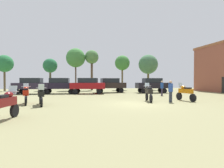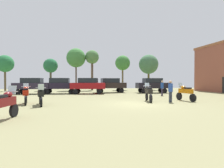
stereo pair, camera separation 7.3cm
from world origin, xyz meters
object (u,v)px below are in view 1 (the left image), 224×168
Objects in this scene: motorcycle_5 at (26,94)px; car_5 at (110,84)px; car_2 at (60,85)px; tree_2 at (50,66)px; person_1 at (162,87)px; tree_4 at (122,63)px; motorcycle_6 at (185,92)px; car_4 at (152,84)px; tree_5 at (76,58)px; motorcycle_2 at (149,92)px; tree_3 at (4,64)px; tree_6 at (92,58)px; person_2 at (171,90)px; motorcycle_4 at (41,95)px; motorcycle_1 at (5,104)px; car_1 at (32,85)px; tree_1 at (148,64)px; car_3 at (88,85)px.

motorcycle_5 is 0.48× the size of car_5.
car_2 is 8.78m from tree_2.
person_1 reaches higher than motorcycle_5.
tree_4 is at bearing 46.60° from person_1.
motorcycle_6 is 0.52× the size of car_4.
tree_5 reaches higher than motorcycle_6.
motorcycle_2 is 0.31× the size of tree_5.
car_2 is 0.77× the size of tree_3.
car_4 is 9.84m from tree_4.
tree_6 is at bearing 58.20° from motorcycle_5.
tree_3 is 0.81× the size of tree_6.
tree_6 reaches higher than person_2.
tree_2 is 12.58m from tree_4.
tree_3 is at bearing -77.72° from motorcycle_4.
tree_5 reaches higher than tree_2.
motorcycle_1 is 11.04m from person_2.
car_1 is 15.79m from person_1.
tree_1 is 1.20× the size of tree_2.
tree_4 reaches higher than motorcycle_5.
person_1 is (-0.73, -4.58, -0.20)m from car_4.
car_2 is at bearing -120.09° from tree_6.
person_2 is (1.45, -0.83, 0.24)m from motorcycle_2.
tree_4 is (2.17, 18.54, 4.12)m from motorcycle_2.
person_2 is 0.27× the size of tree_4.
motorcycle_1 is 23.99m from tree_2.
tree_2 is at bearing -178.63° from tree_5.
motorcycle_4 is 0.29× the size of tree_5.
tree_3 is at bearing 120.02° from motorcycle_1.
motorcycle_2 is at bearing 172.30° from motorcycle_4.
car_2 is 13.68m from tree_4.
tree_1 reaches higher than car_3.
tree_3 is at bearing 144.75° from motorcycle_2.
tree_4 is (13.54, 8.29, 3.69)m from car_1.
car_1 is at bearing 94.12° from car_3.
car_4 is 0.81× the size of tree_2.
tree_5 is (-9.71, 13.10, 4.61)m from person_1.
person_2 is at bearing -18.17° from motorcycle_5.
motorcycle_6 is 0.52× the size of car_2.
car_5 is at bearing -133.26° from motorcycle_4.
tree_5 is at bearing -10.17° from car_2.
car_2 is 10.21m from tree_6.
tree_1 reaches higher than car_2.
person_2 is at bearing -92.12° from tree_4.
car_5 is 0.69× the size of tree_1.
car_2 and car_4 have the same top height.
tree_6 is at bearing 101.33° from motorcycle_6.
car_5 is 8.93m from tree_4.
car_1 is 0.99× the size of car_5.
person_1 is at bearing -84.17° from tree_4.
motorcycle_1 is 0.48× the size of car_1.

